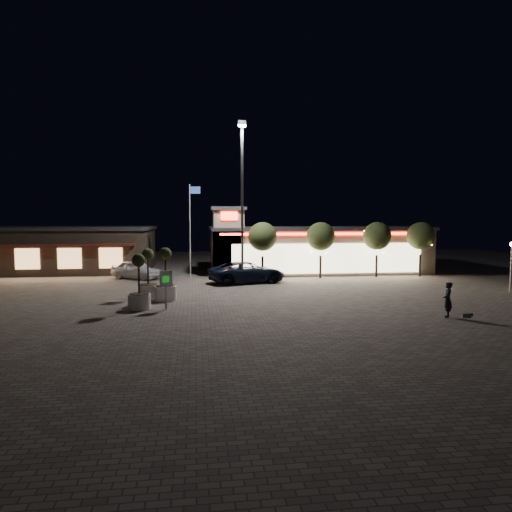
{
  "coord_description": "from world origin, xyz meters",
  "views": [
    {
      "loc": [
        -1.55,
        -26.59,
        5.0
      ],
      "look_at": [
        2.79,
        6.0,
        2.36
      ],
      "focal_mm": 32.0,
      "sensor_mm": 36.0,
      "label": 1
    }
  ],
  "objects": [
    {
      "name": "white_sedan",
      "position": [
        -6.51,
        12.56,
        0.78
      ],
      "size": [
        4.78,
        4.14,
        1.55
      ],
      "primitive_type": "imported",
      "rotation": [
        0.0,
        0.0,
        0.95
      ],
      "color": "silver",
      "rests_on": "ground"
    },
    {
      "name": "lamp_post_east",
      "position": [
        20.0,
        2.0,
        2.46
      ],
      "size": [
        0.36,
        0.36,
        3.48
      ],
      "color": "gray",
      "rests_on": "ground"
    },
    {
      "name": "ground",
      "position": [
        0.0,
        0.0,
        0.0
      ],
      "size": [
        90.0,
        90.0,
        0.0
      ],
      "primitive_type": "plane",
      "color": "#675D53",
      "rests_on": "ground"
    },
    {
      "name": "restaurant_building",
      "position": [
        -14.0,
        19.97,
        2.16
      ],
      "size": [
        16.4,
        11.0,
        4.3
      ],
      "color": "#382D23",
      "rests_on": "ground"
    },
    {
      "name": "dog",
      "position": [
        11.82,
        -5.92,
        0.26
      ],
      "size": [
        0.49,
        0.29,
        0.26
      ],
      "color": "#59514C",
      "rests_on": "ground"
    },
    {
      "name": "planter_left",
      "position": [
        -4.55,
        2.77,
        0.98
      ],
      "size": [
        1.29,
        1.29,
        3.18
      ],
      "color": "silver",
      "rests_on": "ground"
    },
    {
      "name": "string_tree_d",
      "position": [
        18.0,
        11.0,
        3.56
      ],
      "size": [
        2.42,
        2.42,
        4.79
      ],
      "color": "#332319",
      "rests_on": "ground"
    },
    {
      "name": "string_tree_c",
      "position": [
        14.0,
        11.0,
        3.56
      ],
      "size": [
        2.42,
        2.42,
        4.79
      ],
      "color": "#332319",
      "rests_on": "ground"
    },
    {
      "name": "string_tree_a",
      "position": [
        4.0,
        11.0,
        3.56
      ],
      "size": [
        2.42,
        2.42,
        4.79
      ],
      "color": "#332319",
      "rests_on": "ground"
    },
    {
      "name": "flagpole",
      "position": [
        -1.9,
        13.0,
        4.74
      ],
      "size": [
        0.95,
        0.1,
        8.0
      ],
      "color": "white",
      "rests_on": "ground"
    },
    {
      "name": "retail_building",
      "position": [
        9.51,
        15.82,
        2.21
      ],
      "size": [
        20.4,
        8.4,
        6.1
      ],
      "color": "tan",
      "rests_on": "ground"
    },
    {
      "name": "floodlight_pole",
      "position": [
        2.0,
        8.0,
        7.02
      ],
      "size": [
        0.6,
        0.4,
        12.38
      ],
      "color": "gray",
      "rests_on": "ground"
    },
    {
      "name": "planter_mid",
      "position": [
        -4.7,
        -0.77,
        0.96
      ],
      "size": [
        1.26,
        1.26,
        3.1
      ],
      "color": "silver",
      "rests_on": "ground"
    },
    {
      "name": "planter_right",
      "position": [
        -3.4,
        1.81,
        1.02
      ],
      "size": [
        1.34,
        1.34,
        3.3
      ],
      "color": "silver",
      "rests_on": "ground"
    },
    {
      "name": "pedestrian",
      "position": [
        11.22,
        -5.04,
        0.9
      ],
      "size": [
        0.71,
        0.79,
        1.81
      ],
      "primitive_type": "imported",
      "rotation": [
        0.0,
        0.0,
        -2.11
      ],
      "color": "black",
      "rests_on": "ground"
    },
    {
      "name": "string_tree_b",
      "position": [
        9.0,
        11.0,
        3.56
      ],
      "size": [
        2.42,
        2.42,
        4.79
      ],
      "color": "#332319",
      "rests_on": "ground"
    },
    {
      "name": "pickup_truck",
      "position": [
        2.5,
        8.96,
        0.84
      ],
      "size": [
        6.56,
        4.21,
        1.68
      ],
      "primitive_type": "imported",
      "rotation": [
        0.0,
        0.0,
        1.82
      ],
      "color": "black",
      "rests_on": "ground"
    },
    {
      "name": "valet_sign",
      "position": [
        -3.21,
        -0.89,
        1.5
      ],
      "size": [
        0.7,
        0.25,
        2.14
      ],
      "color": "gray",
      "rests_on": "ground"
    }
  ]
}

